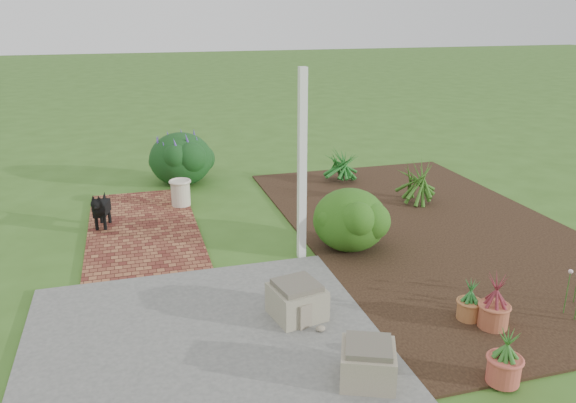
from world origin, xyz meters
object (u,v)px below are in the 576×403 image
object	(u,v)px
cream_ceramic_urn	(181,193)
evergreen_shrub	(350,218)
stone_trough_near	(368,364)
black_dog	(101,208)

from	to	relation	value
cream_ceramic_urn	evergreen_shrub	distance (m)	3.17
stone_trough_near	evergreen_shrub	world-z (taller)	evergreen_shrub
black_dog	cream_ceramic_urn	xyz separation A→B (m)	(1.24, 0.71, -0.10)
stone_trough_near	cream_ceramic_urn	xyz separation A→B (m)	(-1.09, 5.21, 0.05)
black_dog	evergreen_shrub	size ratio (longest dim) A/B	0.59
stone_trough_near	black_dog	size ratio (longest dim) A/B	0.79
black_dog	cream_ceramic_urn	distance (m)	1.43
black_dog	cream_ceramic_urn	world-z (taller)	black_dog
black_dog	evergreen_shrub	xyz separation A→B (m)	(3.30, -1.70, 0.11)
stone_trough_near	evergreen_shrub	size ratio (longest dim) A/B	0.47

